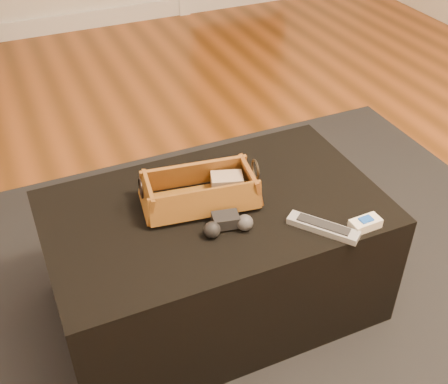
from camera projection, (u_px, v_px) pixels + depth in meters
name	position (u px, v px, depth m)	size (l,w,h in m)	color
floor	(232.00, 303.00, 1.93)	(5.00, 5.50, 0.01)	brown
baseboard	(68.00, 23.00, 3.88)	(5.00, 0.04, 0.12)	white
area_rug	(222.00, 314.00, 1.88)	(2.60, 2.00, 0.01)	black
ottoman	(216.00, 258.00, 1.78)	(1.00, 0.60, 0.42)	black
tv_remote	(195.00, 201.00, 1.64)	(0.18, 0.04, 0.02)	black
cloth_bundle	(227.00, 183.00, 1.69)	(0.09, 0.06, 0.05)	#C9AB8B
wicker_basket	(200.00, 192.00, 1.65)	(0.36, 0.22, 0.12)	#B17728
game_controller	(227.00, 224.00, 1.56)	(0.15, 0.09, 0.05)	black
silver_remote	(323.00, 227.00, 1.56)	(0.16, 0.19, 0.02)	#B0B3B8
cream_gadget	(365.00, 224.00, 1.57)	(0.09, 0.05, 0.03)	white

